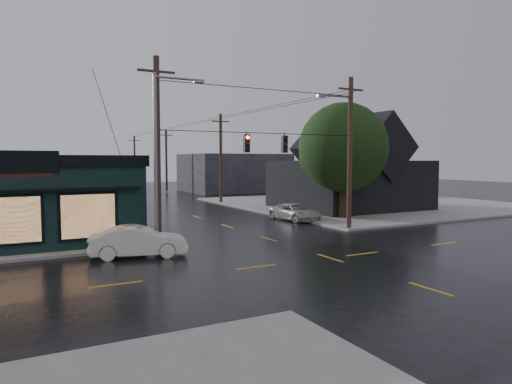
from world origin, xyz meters
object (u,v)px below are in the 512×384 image
suv_silver (295,212)px  utility_pole_nw (159,247)px  corner_tree (343,148)px  sedan_cream (139,241)px  utility_pole_ne (349,230)px

suv_silver → utility_pole_nw: bearing=-160.1°
suv_silver → corner_tree: bearing=-21.4°
sedan_cream → suv_silver: bearing=-47.1°
utility_pole_nw → sedan_cream: bearing=-128.2°
utility_pole_nw → sedan_cream: utility_pole_nw is taller
corner_tree → sedan_cream: (-17.82, -6.74, -4.91)m
suv_silver → utility_pole_ne: bearing=-90.3°
utility_pole_nw → utility_pole_ne: same height
utility_pole_nw → utility_pole_ne: bearing=0.0°
suv_silver → sedan_cream: bearing=-156.1°
corner_tree → sedan_cream: 19.67m
utility_pole_nw → sedan_cream: size_ratio=2.20×
utility_pole_nw → utility_pole_ne: 13.00m
utility_pole_ne → sedan_cream: bearing=-172.3°
utility_pole_ne → sedan_cream: 14.70m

